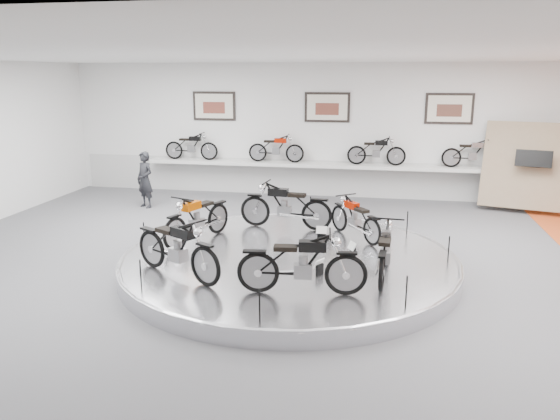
% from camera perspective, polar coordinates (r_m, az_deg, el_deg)
% --- Properties ---
extents(floor, '(16.00, 16.00, 0.00)m').
position_cam_1_polar(floor, '(10.30, 0.66, -6.83)').
color(floor, '#545457').
rests_on(floor, ground).
extents(ceiling, '(16.00, 16.00, 0.00)m').
position_cam_1_polar(ceiling, '(9.63, 0.73, 16.00)').
color(ceiling, white).
rests_on(ceiling, wall_back).
extents(wall_back, '(16.00, 0.00, 16.00)m').
position_cam_1_polar(wall_back, '(16.65, 4.92, 8.25)').
color(wall_back, white).
rests_on(wall_back, floor).
extents(wall_front, '(16.00, 0.00, 16.00)m').
position_cam_1_polar(wall_front, '(3.42, -20.99, -16.28)').
color(wall_front, white).
rests_on(wall_front, floor).
extents(dado_band, '(15.68, 0.04, 1.10)m').
position_cam_1_polar(dado_band, '(16.83, 4.81, 3.32)').
color(dado_band, '#BCBCBA').
rests_on(dado_band, floor).
extents(display_platform, '(6.40, 6.40, 0.30)m').
position_cam_1_polar(display_platform, '(10.53, 0.94, -5.50)').
color(display_platform, silver).
rests_on(display_platform, floor).
extents(platform_rim, '(6.40, 6.40, 0.10)m').
position_cam_1_polar(platform_rim, '(10.49, 0.95, -4.88)').
color(platform_rim, '#B2B2BA').
rests_on(platform_rim, display_platform).
extents(shelf, '(11.00, 0.55, 0.10)m').
position_cam_1_polar(shelf, '(16.48, 4.74, 4.68)').
color(shelf, silver).
rests_on(shelf, wall_back).
extents(poster_left, '(1.35, 0.06, 0.88)m').
position_cam_1_polar(poster_left, '(17.26, -6.89, 10.73)').
color(poster_left, silver).
rests_on(poster_left, wall_back).
extents(poster_center, '(1.35, 0.06, 0.88)m').
position_cam_1_polar(poster_center, '(16.55, 4.95, 10.64)').
color(poster_center, silver).
rests_on(poster_center, wall_back).
extents(poster_right, '(1.35, 0.06, 0.88)m').
position_cam_1_polar(poster_right, '(16.57, 17.27, 10.08)').
color(poster_right, silver).
rests_on(poster_right, wall_back).
extents(display_panel, '(2.56, 1.52, 2.30)m').
position_cam_1_polar(display_panel, '(16.25, 24.61, 4.21)').
color(display_panel, gray).
rests_on(display_panel, floor).
extents(shelf_bike_a, '(1.22, 0.43, 0.73)m').
position_cam_1_polar(shelf_bike_a, '(17.36, -9.25, 6.41)').
color(shelf_bike_a, black).
rests_on(shelf_bike_a, shelf).
extents(shelf_bike_b, '(1.22, 0.43, 0.73)m').
position_cam_1_polar(shelf_bike_b, '(16.64, -0.41, 6.27)').
color(shelf_bike_b, '#9A1502').
rests_on(shelf_bike_b, shelf).
extents(shelf_bike_c, '(1.22, 0.43, 0.73)m').
position_cam_1_polar(shelf_bike_c, '(16.34, 10.03, 5.91)').
color(shelf_bike_c, black).
rests_on(shelf_bike_c, shelf).
extents(shelf_bike_d, '(1.22, 0.43, 0.73)m').
position_cam_1_polar(shelf_bike_d, '(16.53, 19.46, 5.41)').
color(shelf_bike_d, '#A2A1A5').
rests_on(shelf_bike_d, shelf).
extents(bike_a, '(1.33, 1.50, 0.88)m').
position_cam_1_polar(bike_a, '(11.54, 7.86, -0.81)').
color(bike_a, '#9A1502').
rests_on(bike_a, display_platform).
extents(bike_b, '(1.84, 0.80, 1.05)m').
position_cam_1_polar(bike_b, '(12.12, 0.58, 0.48)').
color(bike_b, black).
rests_on(bike_b, display_platform).
extents(bike_c, '(1.18, 1.81, 1.00)m').
position_cam_1_polar(bike_c, '(11.32, -8.65, -0.80)').
color(bike_c, '#B14700').
rests_on(bike_c, display_platform).
extents(bike_d, '(1.85, 1.41, 1.04)m').
position_cam_1_polar(bike_d, '(9.41, -10.72, -3.85)').
color(bike_d, black).
rests_on(bike_d, display_platform).
extents(bike_e, '(1.79, 0.79, 1.02)m').
position_cam_1_polar(bike_e, '(8.53, 2.30, -5.58)').
color(bike_e, black).
rests_on(bike_e, display_platform).
extents(bike_f, '(0.69, 1.64, 0.94)m').
position_cam_1_polar(bike_f, '(9.40, 10.95, -4.19)').
color(bike_f, '#A2A1A5').
rests_on(bike_f, display_platform).
extents(visitor, '(0.69, 0.61, 1.58)m').
position_cam_1_polar(visitor, '(15.74, -13.93, 3.09)').
color(visitor, black).
rests_on(visitor, floor).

